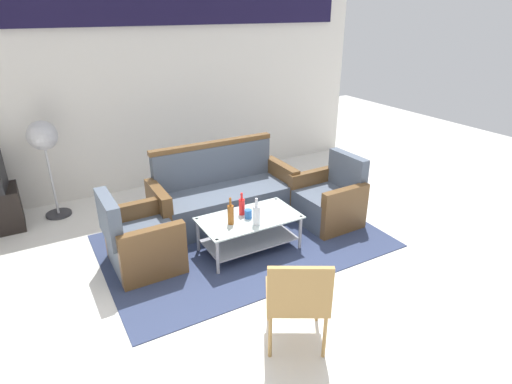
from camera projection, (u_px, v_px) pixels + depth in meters
name	position (u px, v px, depth m)	size (l,w,h in m)	color
ground_plane	(275.00, 277.00, 4.28)	(14.00, 14.00, 0.00)	silver
wall_back	(165.00, 85.00, 6.11)	(6.52, 0.19, 2.80)	silver
rug	(244.00, 241.00, 4.93)	(3.16, 2.07, 0.01)	#2D3856
couch	(223.00, 197.00, 5.33)	(1.81, 0.75, 0.96)	#4C5666
armchair_left	(141.00, 242.00, 4.36)	(0.71, 0.77, 0.85)	#4C5666
armchair_right	(329.00, 201.00, 5.28)	(0.72, 0.78, 0.85)	#4C5666
coffee_table	(249.00, 228.00, 4.66)	(1.10, 0.60, 0.40)	silver
bottle_clear	(256.00, 215.00, 4.41)	(0.08, 0.08, 0.30)	silver
bottle_red	(242.00, 206.00, 4.63)	(0.07, 0.07, 0.26)	red
bottle_brown	(231.00, 214.00, 4.42)	(0.07, 0.07, 0.30)	brown
cup	(248.00, 214.00, 4.57)	(0.08, 0.08, 0.10)	#2659A5
pedestal_fan	(43.00, 141.00, 5.15)	(0.36, 0.36, 1.27)	#2D2D33
wicker_chair	(298.00, 296.00, 3.22)	(0.66, 0.66, 0.84)	#AD844C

